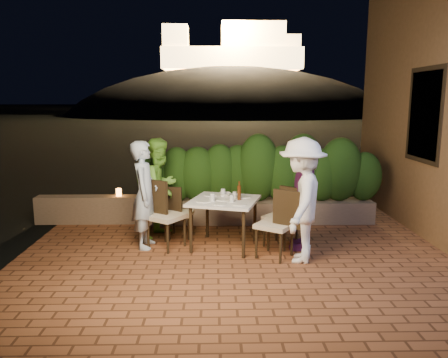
{
  "coord_description": "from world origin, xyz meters",
  "views": [
    {
      "loc": [
        -0.63,
        -5.57,
        2.25
      ],
      "look_at": [
        -0.48,
        0.99,
        1.05
      ],
      "focal_mm": 35.0,
      "sensor_mm": 36.0,
      "label": 1
    }
  ],
  "objects_px": {
    "bowl": "(225,194)",
    "diner_green": "(160,188)",
    "dining_table": "(224,223)",
    "parapet_lamp": "(119,192)",
    "chair_right_back": "(281,216)",
    "diner_purple": "(304,197)",
    "diner_blue": "(145,195)",
    "chair_left_back": "(181,212)",
    "beer_bottle": "(239,191)",
    "chair_left_front": "(166,215)",
    "diner_white": "(302,200)",
    "chair_right_front": "(275,223)"
  },
  "relations": [
    {
      "from": "bowl",
      "to": "diner_green",
      "type": "bearing_deg",
      "value": 162.37
    },
    {
      "from": "dining_table",
      "to": "parapet_lamp",
      "type": "bearing_deg",
      "value": 143.54
    },
    {
      "from": "chair_right_back",
      "to": "diner_purple",
      "type": "height_order",
      "value": "diner_purple"
    },
    {
      "from": "chair_right_back",
      "to": "diner_blue",
      "type": "distance_m",
      "value": 2.11
    },
    {
      "from": "bowl",
      "to": "chair_left_back",
      "type": "height_order",
      "value": "chair_left_back"
    },
    {
      "from": "dining_table",
      "to": "beer_bottle",
      "type": "bearing_deg",
      "value": -3.86
    },
    {
      "from": "chair_left_front",
      "to": "diner_white",
      "type": "distance_m",
      "value": 2.06
    },
    {
      "from": "diner_blue",
      "to": "beer_bottle",
      "type": "bearing_deg",
      "value": -91.1
    },
    {
      "from": "dining_table",
      "to": "diner_purple",
      "type": "distance_m",
      "value": 1.27
    },
    {
      "from": "beer_bottle",
      "to": "chair_left_front",
      "type": "distance_m",
      "value": 1.17
    },
    {
      "from": "beer_bottle",
      "to": "diner_purple",
      "type": "height_order",
      "value": "diner_purple"
    },
    {
      "from": "beer_bottle",
      "to": "chair_right_back",
      "type": "distance_m",
      "value": 0.77
    },
    {
      "from": "bowl",
      "to": "diner_green",
      "type": "xyz_separation_m",
      "value": [
        -1.06,
        0.34,
        0.04
      ]
    },
    {
      "from": "parapet_lamp",
      "to": "beer_bottle",
      "type": "bearing_deg",
      "value": -33.71
    },
    {
      "from": "bowl",
      "to": "chair_right_back",
      "type": "xyz_separation_m",
      "value": [
        0.86,
        -0.25,
        -0.29
      ]
    },
    {
      "from": "dining_table",
      "to": "chair_left_back",
      "type": "bearing_deg",
      "value": 143.78
    },
    {
      "from": "beer_bottle",
      "to": "diner_white",
      "type": "height_order",
      "value": "diner_white"
    },
    {
      "from": "diner_green",
      "to": "dining_table",
      "type": "bearing_deg",
      "value": -90.99
    },
    {
      "from": "beer_bottle",
      "to": "chair_left_front",
      "type": "relative_size",
      "value": 0.28
    },
    {
      "from": "chair_left_front",
      "to": "diner_purple",
      "type": "relative_size",
      "value": 0.64
    },
    {
      "from": "dining_table",
      "to": "diner_purple",
      "type": "height_order",
      "value": "diner_purple"
    },
    {
      "from": "chair_right_front",
      "to": "chair_right_back",
      "type": "xyz_separation_m",
      "value": [
        0.16,
        0.48,
        -0.02
      ]
    },
    {
      "from": "chair_left_front",
      "to": "chair_right_back",
      "type": "height_order",
      "value": "chair_left_front"
    },
    {
      "from": "bowl",
      "to": "diner_purple",
      "type": "relative_size",
      "value": 0.12
    },
    {
      "from": "diner_blue",
      "to": "diner_purple",
      "type": "height_order",
      "value": "diner_blue"
    },
    {
      "from": "dining_table",
      "to": "bowl",
      "type": "relative_size",
      "value": 5.13
    },
    {
      "from": "chair_left_front",
      "to": "chair_right_front",
      "type": "distance_m",
      "value": 1.66
    },
    {
      "from": "chair_left_front",
      "to": "dining_table",
      "type": "bearing_deg",
      "value": 36.32
    },
    {
      "from": "diner_blue",
      "to": "chair_right_back",
      "type": "bearing_deg",
      "value": -89.36
    },
    {
      "from": "chair_right_back",
      "to": "diner_green",
      "type": "height_order",
      "value": "diner_green"
    },
    {
      "from": "diner_purple",
      "to": "chair_left_back",
      "type": "bearing_deg",
      "value": -94.96
    },
    {
      "from": "bowl",
      "to": "diner_purple",
      "type": "height_order",
      "value": "diner_purple"
    },
    {
      "from": "chair_left_front",
      "to": "diner_green",
      "type": "height_order",
      "value": "diner_green"
    },
    {
      "from": "diner_white",
      "to": "parapet_lamp",
      "type": "height_order",
      "value": "diner_white"
    },
    {
      "from": "diner_white",
      "to": "diner_purple",
      "type": "distance_m",
      "value": 0.54
    },
    {
      "from": "beer_bottle",
      "to": "diner_white",
      "type": "distance_m",
      "value": 1.02
    },
    {
      "from": "bowl",
      "to": "chair_right_back",
      "type": "distance_m",
      "value": 0.94
    },
    {
      "from": "diner_white",
      "to": "parapet_lamp",
      "type": "xyz_separation_m",
      "value": [
        -2.97,
        2.0,
        -0.3
      ]
    },
    {
      "from": "beer_bottle",
      "to": "diner_green",
      "type": "distance_m",
      "value": 1.42
    },
    {
      "from": "chair_left_front",
      "to": "diner_blue",
      "type": "distance_m",
      "value": 0.45
    },
    {
      "from": "diner_purple",
      "to": "dining_table",
      "type": "bearing_deg",
      "value": -81.41
    },
    {
      "from": "chair_left_front",
      "to": "diner_white",
      "type": "bearing_deg",
      "value": 18.79
    },
    {
      "from": "chair_right_front",
      "to": "diner_blue",
      "type": "height_order",
      "value": "diner_blue"
    },
    {
      "from": "beer_bottle",
      "to": "bowl",
      "type": "height_order",
      "value": "beer_bottle"
    },
    {
      "from": "diner_green",
      "to": "diner_white",
      "type": "height_order",
      "value": "diner_white"
    },
    {
      "from": "chair_left_back",
      "to": "diner_green",
      "type": "bearing_deg",
      "value": 171.85
    },
    {
      "from": "chair_left_front",
      "to": "chair_right_front",
      "type": "height_order",
      "value": "chair_left_front"
    },
    {
      "from": "chair_left_back",
      "to": "diner_blue",
      "type": "distance_m",
      "value": 0.8
    },
    {
      "from": "dining_table",
      "to": "diner_green",
      "type": "bearing_deg",
      "value": 149.66
    },
    {
      "from": "beer_bottle",
      "to": "parapet_lamp",
      "type": "xyz_separation_m",
      "value": [
        -2.13,
        1.42,
        -0.32
      ]
    }
  ]
}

